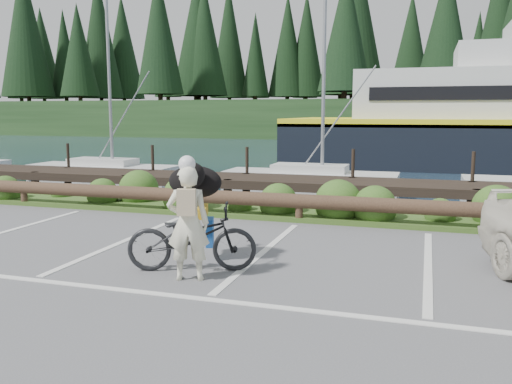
% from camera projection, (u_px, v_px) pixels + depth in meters
% --- Properties ---
extents(ground, '(72.00, 72.00, 0.00)m').
position_uv_depth(ground, '(219.00, 290.00, 7.05)').
color(ground, '#535356').
extents(harbor_backdrop, '(170.00, 160.00, 30.00)m').
position_uv_depth(harbor_backdrop, '(413.00, 128.00, 80.94)').
color(harbor_backdrop, '#192A3C').
rests_on(harbor_backdrop, ground).
extents(vegetation_strip, '(34.00, 1.60, 0.10)m').
position_uv_depth(vegetation_strip, '(306.00, 214.00, 12.04)').
color(vegetation_strip, '#3D5B21').
rests_on(vegetation_strip, ground).
extents(log_rail, '(32.00, 0.30, 0.60)m').
position_uv_depth(log_rail, '(299.00, 222.00, 11.39)').
color(log_rail, '#443021').
rests_on(log_rail, ground).
extents(bicycle, '(1.98, 1.21, 0.98)m').
position_uv_depth(bicycle, '(192.00, 238.00, 7.84)').
color(bicycle, black).
rests_on(bicycle, ground).
extents(cyclist, '(0.67, 0.54, 1.58)m').
position_uv_depth(cyclist, '(188.00, 223.00, 7.36)').
color(cyclist, beige).
rests_on(cyclist, ground).
extents(dog, '(0.67, 0.96, 0.50)m').
position_uv_depth(dog, '(195.00, 182.00, 8.32)').
color(dog, black).
rests_on(dog, bicycle).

